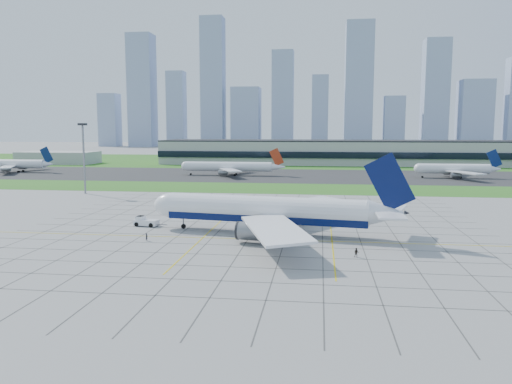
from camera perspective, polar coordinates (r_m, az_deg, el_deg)
ground at (r=110.32m, az=-0.76°, el=-5.17°), size 1400.00×1400.00×0.00m
grass_median at (r=198.65m, az=2.90°, el=0.43°), size 700.00×35.00×0.04m
asphalt_taxiway at (r=253.21m, az=3.87°, el=1.91°), size 700.00×75.00×0.04m
grass_far at (r=362.73m, az=4.93°, el=3.54°), size 700.00×145.00×0.04m
apron_markings at (r=121.01m, az=0.18°, el=-4.04°), size 120.00×130.00×0.03m
terminal at (r=337.78m, az=11.58°, el=4.47°), size 260.00×43.00×15.80m
service_block at (r=362.41m, az=-21.63°, el=3.68°), size 50.00×25.00×8.00m
light_mast at (r=191.77m, az=-19.11°, el=4.63°), size 2.50×2.50×25.60m
city_skyline at (r=628.06m, az=5.24°, el=10.52°), size 523.00×32.40×160.00m
airliner at (r=113.04m, az=1.35°, el=-2.20°), size 59.77×60.14×18.89m
pushback_tug at (r=125.50m, az=-12.55°, el=-3.32°), size 8.69×3.73×2.39m
crew_near at (r=109.03m, az=-12.39°, el=-5.05°), size 0.51×0.67×1.63m
crew_far at (r=95.09m, az=11.41°, el=-6.81°), size 0.95×0.78×1.78m
distant_jet_0 at (r=300.69m, az=-25.67°, el=2.91°), size 38.12×42.66×14.08m
distant_jet_1 at (r=252.52m, az=-3.05°, el=2.92°), size 50.20×42.66×14.08m
distant_jet_2 at (r=256.69m, az=21.81°, el=2.48°), size 38.05×42.66×14.08m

